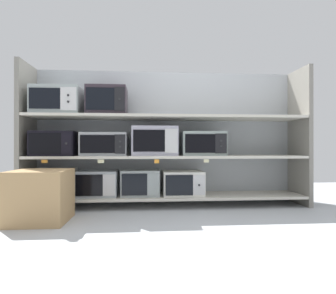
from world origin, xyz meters
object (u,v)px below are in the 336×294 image
at_px(microwave_3, 183,183).
at_px(shipping_carton, 41,196).
at_px(microwave_0, 54,182).
at_px(microwave_6, 155,141).
at_px(microwave_5, 105,144).
at_px(microwave_9, 107,102).
at_px(microwave_8, 58,101).
at_px(microwave_4, 56,144).
at_px(microwave_2, 140,183).
at_px(microwave_7, 203,144).
at_px(microwave_1, 98,183).

distance_m(microwave_3, shipping_carton, 1.53).
height_order(microwave_0, microwave_6, microwave_6).
relative_size(microwave_5, microwave_9, 1.16).
distance_m(microwave_0, microwave_8, 0.92).
height_order(microwave_4, microwave_8, microwave_8).
bearing_deg(microwave_9, microwave_6, 0.02).
height_order(microwave_8, microwave_9, microwave_9).
bearing_deg(microwave_6, microwave_5, -179.98).
relative_size(microwave_3, microwave_4, 0.99).
relative_size(microwave_2, microwave_3, 0.94).
xyz_separation_m(microwave_2, microwave_7, (0.73, 0.00, 0.45)).
xyz_separation_m(microwave_8, microwave_9, (0.55, -0.00, 0.01)).
distance_m(microwave_4, microwave_5, 0.55).
height_order(microwave_1, microwave_2, microwave_2).
xyz_separation_m(microwave_3, microwave_6, (-0.33, 0.00, 0.49)).
relative_size(microwave_1, microwave_2, 1.03).
height_order(microwave_6, microwave_8, microwave_8).
bearing_deg(microwave_8, microwave_5, -0.02).
distance_m(microwave_0, microwave_3, 1.47).
bearing_deg(microwave_4, microwave_3, 0.00).
xyz_separation_m(microwave_6, microwave_8, (-1.10, -0.00, 0.45)).
bearing_deg(shipping_carton, microwave_4, 94.92).
relative_size(microwave_1, microwave_5, 0.88).
bearing_deg(microwave_7, microwave_0, -179.99).
relative_size(microwave_4, microwave_9, 1.07).
xyz_separation_m(microwave_3, shipping_carton, (-1.40, -0.62, -0.03)).
relative_size(microwave_1, microwave_6, 0.87).
bearing_deg(microwave_8, microwave_9, -0.02).
bearing_deg(microwave_9, microwave_5, -179.91).
distance_m(microwave_5, shipping_carton, 0.93).
bearing_deg(microwave_6, microwave_1, -179.97).
height_order(microwave_2, microwave_7, microwave_7).
distance_m(microwave_1, microwave_5, 0.46).
relative_size(microwave_0, microwave_7, 0.88).
height_order(microwave_0, microwave_1, microwave_0).
relative_size(microwave_0, microwave_3, 0.94).
bearing_deg(microwave_5, microwave_8, 179.98).
bearing_deg(microwave_8, microwave_6, 0.00).
distance_m(microwave_1, microwave_8, 1.04).
bearing_deg(microwave_3, shipping_carton, -156.19).
distance_m(microwave_3, microwave_6, 0.59).
bearing_deg(microwave_8, microwave_2, -0.02).
xyz_separation_m(microwave_2, microwave_4, (-0.96, -0.00, 0.45)).
relative_size(microwave_2, microwave_8, 0.84).
relative_size(microwave_5, microwave_8, 0.98).
bearing_deg(microwave_0, microwave_9, 0.02).
xyz_separation_m(microwave_3, microwave_8, (-1.43, 0.00, 0.94)).
bearing_deg(microwave_9, microwave_0, -179.98).
height_order(microwave_1, microwave_4, microwave_4).
bearing_deg(microwave_1, shipping_carton, -124.12).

